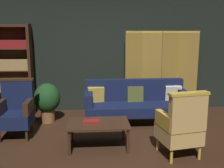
{
  "coord_description": "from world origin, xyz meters",
  "views": [
    {
      "loc": [
        -0.37,
        -3.81,
        1.86
      ],
      "look_at": [
        0.0,
        0.8,
        0.95
      ],
      "focal_mm": 42.04,
      "sensor_mm": 36.0,
      "label": 1
    }
  ],
  "objects_px": {
    "coffee_table": "(98,125)",
    "bookshelf": "(12,68)",
    "armchair_wing_left": "(16,110)",
    "velvet_couch": "(136,101)",
    "armchair_gilt_accent": "(181,126)",
    "folding_screen": "(161,70)",
    "book_red_leather": "(91,121)",
    "potted_plant": "(47,100)"
  },
  "relations": [
    {
      "from": "coffee_table",
      "to": "bookshelf",
      "type": "bearing_deg",
      "value": 134.05
    },
    {
      "from": "coffee_table",
      "to": "armchair_wing_left",
      "type": "bearing_deg",
      "value": 157.65
    },
    {
      "from": "velvet_couch",
      "to": "coffee_table",
      "type": "relative_size",
      "value": 2.12
    },
    {
      "from": "armchair_wing_left",
      "to": "armchair_gilt_accent",
      "type": "bearing_deg",
      "value": -21.0
    },
    {
      "from": "coffee_table",
      "to": "armchair_gilt_accent",
      "type": "relative_size",
      "value": 0.96
    },
    {
      "from": "folding_screen",
      "to": "velvet_couch",
      "type": "bearing_deg",
      "value": -133.03
    },
    {
      "from": "coffee_table",
      "to": "armchair_wing_left",
      "type": "relative_size",
      "value": 0.96
    },
    {
      "from": "coffee_table",
      "to": "book_red_leather",
      "type": "distance_m",
      "value": 0.13
    },
    {
      "from": "folding_screen",
      "to": "book_red_leather",
      "type": "distance_m",
      "value": 2.61
    },
    {
      "from": "armchair_gilt_accent",
      "to": "potted_plant",
      "type": "xyz_separation_m",
      "value": [
        -2.26,
        1.76,
        -0.01
      ]
    },
    {
      "from": "coffee_table",
      "to": "book_red_leather",
      "type": "xyz_separation_m",
      "value": [
        -0.11,
        0.03,
        0.06
      ]
    },
    {
      "from": "armchair_wing_left",
      "to": "potted_plant",
      "type": "bearing_deg",
      "value": 59.36
    },
    {
      "from": "folding_screen",
      "to": "bookshelf",
      "type": "xyz_separation_m",
      "value": [
        -3.42,
        -0.03,
        0.09
      ]
    },
    {
      "from": "velvet_couch",
      "to": "book_red_leather",
      "type": "xyz_separation_m",
      "value": [
        -0.93,
        -1.18,
        -0.02
      ]
    },
    {
      "from": "folding_screen",
      "to": "potted_plant",
      "type": "distance_m",
      "value": 2.69
    },
    {
      "from": "velvet_couch",
      "to": "book_red_leather",
      "type": "height_order",
      "value": "velvet_couch"
    },
    {
      "from": "folding_screen",
      "to": "velvet_couch",
      "type": "xyz_separation_m",
      "value": [
        -0.72,
        -0.77,
        -0.53
      ]
    },
    {
      "from": "velvet_couch",
      "to": "armchair_wing_left",
      "type": "height_order",
      "value": "armchair_wing_left"
    },
    {
      "from": "folding_screen",
      "to": "coffee_table",
      "type": "relative_size",
      "value": 1.9
    },
    {
      "from": "armchair_wing_left",
      "to": "bookshelf",
      "type": "bearing_deg",
      "value": 107.34
    },
    {
      "from": "book_red_leather",
      "to": "coffee_table",
      "type": "bearing_deg",
      "value": -13.87
    },
    {
      "from": "bookshelf",
      "to": "coffee_table",
      "type": "relative_size",
      "value": 2.05
    },
    {
      "from": "armchair_gilt_accent",
      "to": "potted_plant",
      "type": "height_order",
      "value": "armchair_gilt_accent"
    },
    {
      "from": "armchair_wing_left",
      "to": "potted_plant",
      "type": "relative_size",
      "value": 1.25
    },
    {
      "from": "bookshelf",
      "to": "coffee_table",
      "type": "xyz_separation_m",
      "value": [
        1.88,
        -1.95,
        -0.7
      ]
    },
    {
      "from": "folding_screen",
      "to": "armchair_gilt_accent",
      "type": "relative_size",
      "value": 1.83
    },
    {
      "from": "bookshelf",
      "to": "book_red_leather",
      "type": "bearing_deg",
      "value": -47.3
    },
    {
      "from": "folding_screen",
      "to": "bookshelf",
      "type": "relative_size",
      "value": 0.93
    },
    {
      "from": "folding_screen",
      "to": "coffee_table",
      "type": "distance_m",
      "value": 2.58
    },
    {
      "from": "coffee_table",
      "to": "armchair_gilt_accent",
      "type": "xyz_separation_m",
      "value": [
        1.23,
        -0.43,
        0.12
      ]
    },
    {
      "from": "armchair_wing_left",
      "to": "book_red_leather",
      "type": "xyz_separation_m",
      "value": [
        1.35,
        -0.57,
        -0.05
      ]
    },
    {
      "from": "armchair_wing_left",
      "to": "potted_plant",
      "type": "height_order",
      "value": "armchair_wing_left"
    },
    {
      "from": "coffee_table",
      "to": "potted_plant",
      "type": "bearing_deg",
      "value": 127.66
    },
    {
      "from": "bookshelf",
      "to": "book_red_leather",
      "type": "height_order",
      "value": "bookshelf"
    },
    {
      "from": "armchair_gilt_accent",
      "to": "bookshelf",
      "type": "bearing_deg",
      "value": 142.62
    },
    {
      "from": "armchair_wing_left",
      "to": "folding_screen",
      "type": "bearing_deg",
      "value": 24.61
    },
    {
      "from": "folding_screen",
      "to": "armchair_wing_left",
      "type": "relative_size",
      "value": 1.83
    },
    {
      "from": "velvet_couch",
      "to": "armchair_wing_left",
      "type": "bearing_deg",
      "value": -165.16
    },
    {
      "from": "bookshelf",
      "to": "armchair_gilt_accent",
      "type": "distance_m",
      "value": 3.96
    },
    {
      "from": "folding_screen",
      "to": "coffee_table",
      "type": "height_order",
      "value": "folding_screen"
    },
    {
      "from": "folding_screen",
      "to": "book_red_leather",
      "type": "bearing_deg",
      "value": -130.25
    },
    {
      "from": "armchair_gilt_accent",
      "to": "book_red_leather",
      "type": "distance_m",
      "value": 1.42
    }
  ]
}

